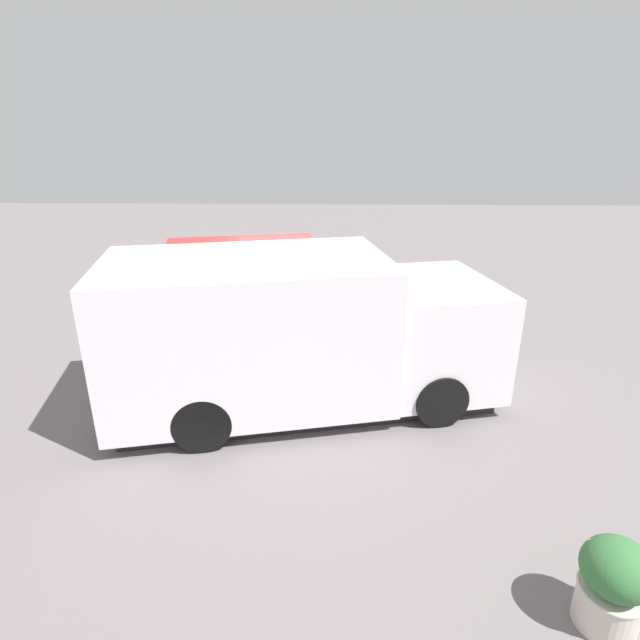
{
  "coord_description": "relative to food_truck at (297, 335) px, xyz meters",
  "views": [
    {
      "loc": [
        -7.3,
        -0.41,
        3.98
      ],
      "look_at": [
        0.26,
        -0.2,
        1.05
      ],
      "focal_mm": 28.47,
      "sensor_mm": 36.0,
      "label": 1
    }
  ],
  "objects": [
    {
      "name": "ground_plane",
      "position": [
        0.47,
        -0.12,
        -1.09
      ],
      "size": [
        40.0,
        40.0,
        0.0
      ],
      "primitive_type": "plane",
      "color": "slate"
    },
    {
      "name": "planter_flowering_near",
      "position": [
        4.56,
        1.95,
        -0.77
      ],
      "size": [
        0.41,
        0.41,
        0.65
      ],
      "color": "#52414F",
      "rests_on": "ground_plane"
    },
    {
      "name": "trash_bin",
      "position": [
        1.78,
        -3.6,
        -0.57
      ],
      "size": [
        0.48,
        0.48,
        1.03
      ],
      "color": "#57575B",
      "rests_on": "ground_plane"
    },
    {
      "name": "planter_flowering_far",
      "position": [
        3.51,
        -2.57,
        -0.69
      ],
      "size": [
        0.59,
        0.59,
        0.79
      ],
      "color": "gray",
      "rests_on": "ground_plane"
    },
    {
      "name": "planter_flowering_side",
      "position": [
        -3.65,
        -2.87,
        -0.64
      ],
      "size": [
        0.58,
        0.58,
        0.85
      ],
      "color": "beige",
      "rests_on": "ground_plane"
    },
    {
      "name": "food_truck",
      "position": [
        0.0,
        0.0,
        0.0
      ],
      "size": [
        3.42,
        5.9,
        2.27
      ],
      "color": "white",
      "rests_on": "ground_plane"
    }
  ]
}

